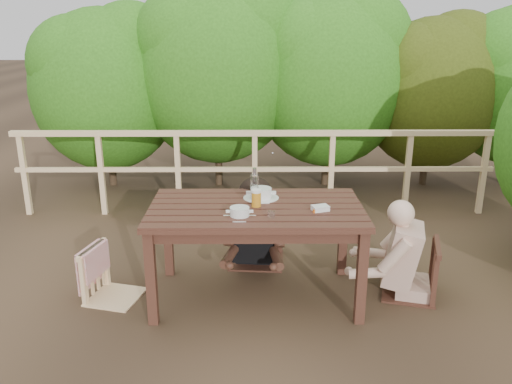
{
  "coord_description": "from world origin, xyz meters",
  "views": [
    {
      "loc": [
        -0.03,
        -3.9,
        2.18
      ],
      "look_at": [
        0.0,
        0.05,
        0.9
      ],
      "focal_mm": 36.64,
      "sensor_mm": 36.0,
      "label": 1
    }
  ],
  "objects_px": {
    "soup_far": "(261,194)",
    "butter_tub": "(320,209)",
    "chair_left": "(112,252)",
    "bottle": "(255,184)",
    "chair_right": "(413,245)",
    "diner_right": "(419,219)",
    "tumbler": "(271,215)",
    "woman": "(257,195)",
    "beer_glass": "(256,199)",
    "chair_far": "(257,212)",
    "soup_near": "(240,212)",
    "table": "(256,253)"
  },
  "relations": [
    {
      "from": "chair_left",
      "to": "beer_glass",
      "type": "xyz_separation_m",
      "value": [
        1.17,
        0.02,
        0.44
      ]
    },
    {
      "from": "woman",
      "to": "diner_right",
      "type": "distance_m",
      "value": 1.47
    },
    {
      "from": "chair_left",
      "to": "soup_far",
      "type": "distance_m",
      "value": 1.31
    },
    {
      "from": "chair_right",
      "to": "bottle",
      "type": "relative_size",
      "value": 3.2
    },
    {
      "from": "chair_left",
      "to": "chair_right",
      "type": "bearing_deg",
      "value": -73.97
    },
    {
      "from": "chair_left",
      "to": "bottle",
      "type": "bearing_deg",
      "value": -65.18
    },
    {
      "from": "table",
      "to": "woman",
      "type": "relative_size",
      "value": 1.27
    },
    {
      "from": "chair_far",
      "to": "butter_tub",
      "type": "relative_size",
      "value": 7.83
    },
    {
      "from": "butter_tub",
      "to": "chair_right",
      "type": "bearing_deg",
      "value": -7.42
    },
    {
      "from": "soup_far",
      "to": "beer_glass",
      "type": "distance_m",
      "value": 0.22
    },
    {
      "from": "chair_right",
      "to": "soup_far",
      "type": "xyz_separation_m",
      "value": [
        -1.25,
        0.18,
        0.38
      ]
    },
    {
      "from": "chair_far",
      "to": "woman",
      "type": "distance_m",
      "value": 0.16
    },
    {
      "from": "chair_right",
      "to": "butter_tub",
      "type": "height_order",
      "value": "chair_right"
    },
    {
      "from": "bottle",
      "to": "chair_left",
      "type": "bearing_deg",
      "value": -169.96
    },
    {
      "from": "butter_tub",
      "to": "bottle",
      "type": "bearing_deg",
      "value": 133.12
    },
    {
      "from": "diner_right",
      "to": "chair_right",
      "type": "bearing_deg",
      "value": 105.68
    },
    {
      "from": "chair_left",
      "to": "soup_near",
      "type": "bearing_deg",
      "value": -85.6
    },
    {
      "from": "beer_glass",
      "to": "butter_tub",
      "type": "height_order",
      "value": "beer_glass"
    },
    {
      "from": "chair_left",
      "to": "soup_far",
      "type": "relative_size",
      "value": 2.79
    },
    {
      "from": "diner_right",
      "to": "soup_far",
      "type": "distance_m",
      "value": 1.3
    },
    {
      "from": "bottle",
      "to": "diner_right",
      "type": "bearing_deg",
      "value": -6.52
    },
    {
      "from": "soup_far",
      "to": "chair_right",
      "type": "bearing_deg",
      "value": -8.24
    },
    {
      "from": "beer_glass",
      "to": "bottle",
      "type": "relative_size",
      "value": 0.55
    },
    {
      "from": "woman",
      "to": "beer_glass",
      "type": "distance_m",
      "value": 0.72
    },
    {
      "from": "soup_near",
      "to": "butter_tub",
      "type": "xyz_separation_m",
      "value": [
        0.62,
        0.11,
        -0.01
      ]
    },
    {
      "from": "tumbler",
      "to": "bottle",
      "type": "bearing_deg",
      "value": 105.33
    },
    {
      "from": "chair_right",
      "to": "chair_far",
      "type": "bearing_deg",
      "value": -100.96
    },
    {
      "from": "chair_right",
      "to": "woman",
      "type": "distance_m",
      "value": 1.46
    },
    {
      "from": "chair_left",
      "to": "woman",
      "type": "relative_size",
      "value": 0.62
    },
    {
      "from": "tumbler",
      "to": "butter_tub",
      "type": "height_order",
      "value": "tumbler"
    },
    {
      "from": "chair_left",
      "to": "tumbler",
      "type": "bearing_deg",
      "value": -85.74
    },
    {
      "from": "woman",
      "to": "butter_tub",
      "type": "height_order",
      "value": "woman"
    },
    {
      "from": "chair_right",
      "to": "table",
      "type": "bearing_deg",
      "value": -72.92
    },
    {
      "from": "soup_far",
      "to": "butter_tub",
      "type": "relative_size",
      "value": 2.3
    },
    {
      "from": "woman",
      "to": "beer_glass",
      "type": "bearing_deg",
      "value": 93.91
    },
    {
      "from": "bottle",
      "to": "butter_tub",
      "type": "height_order",
      "value": "bottle"
    },
    {
      "from": "butter_tub",
      "to": "diner_right",
      "type": "bearing_deg",
      "value": -7.77
    },
    {
      "from": "diner_right",
      "to": "beer_glass",
      "type": "xyz_separation_m",
      "value": [
        -1.32,
        -0.03,
        0.19
      ]
    },
    {
      "from": "chair_far",
      "to": "chair_right",
      "type": "relative_size",
      "value": 1.13
    },
    {
      "from": "table",
      "to": "woman",
      "type": "height_order",
      "value": "woman"
    },
    {
      "from": "tumbler",
      "to": "chair_right",
      "type": "bearing_deg",
      "value": 13.92
    },
    {
      "from": "beer_glass",
      "to": "bottle",
      "type": "distance_m",
      "value": 0.2
    },
    {
      "from": "chair_far",
      "to": "beer_glass",
      "type": "relative_size",
      "value": 6.61
    },
    {
      "from": "chair_right",
      "to": "diner_right",
      "type": "distance_m",
      "value": 0.23
    },
    {
      "from": "table",
      "to": "chair_right",
      "type": "xyz_separation_m",
      "value": [
        1.29,
        0.03,
        0.06
      ]
    },
    {
      "from": "soup_near",
      "to": "beer_glass",
      "type": "distance_m",
      "value": 0.25
    },
    {
      "from": "tumbler",
      "to": "chair_far",
      "type": "bearing_deg",
      "value": 96.16
    },
    {
      "from": "woman",
      "to": "diner_right",
      "type": "relative_size",
      "value": 0.99
    },
    {
      "from": "table",
      "to": "butter_tub",
      "type": "bearing_deg",
      "value": -11.98
    },
    {
      "from": "woman",
      "to": "table",
      "type": "bearing_deg",
      "value": 93.74
    }
  ]
}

